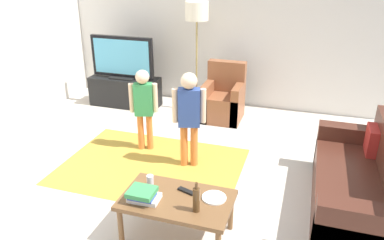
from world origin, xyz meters
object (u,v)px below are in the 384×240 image
object	(u,v)px
child_center	(189,112)
book_stack	(143,195)
bottle	(196,199)
soda_can	(150,181)
plate	(214,198)
child_near_tv	(144,103)
couch	(365,188)
tv_remote	(186,191)
tv_stand	(125,92)
floor_lamp	(197,17)
coffee_table	(177,203)
armchair	(224,101)
tv	(122,58)

from	to	relation	value
child_center	book_stack	distance (m)	1.42
bottle	soda_can	world-z (taller)	bottle
plate	child_near_tv	bearing A→B (deg)	133.03
couch	tv_remote	bearing A→B (deg)	-153.80
tv_stand	tv_remote	bearing A→B (deg)	-53.59
floor_lamp	coffee_table	size ratio (longest dim) A/B	1.78
book_stack	plate	distance (m)	0.64
tv_stand	coffee_table	xyz separation A→B (m)	(2.01, -2.91, 0.13)
child_center	plate	size ratio (longest dim) A/B	5.45
coffee_table	couch	bearing A→B (deg)	28.78
armchair	plate	bearing A→B (deg)	-78.48
couch	plate	xyz separation A→B (m)	(-1.35, -0.82, 0.14)
book_stack	tv	bearing A→B (deg)	119.94
armchair	coffee_table	world-z (taller)	armchair
armchair	floor_lamp	distance (m)	1.36
tv	soda_can	world-z (taller)	tv
armchair	soda_can	distance (m)	2.78
couch	book_stack	size ratio (longest dim) A/B	6.39
armchair	tv	bearing A→B (deg)	179.40
armchair	bottle	bearing A→B (deg)	-81.18
armchair	tv_remote	bearing A→B (deg)	-83.90
floor_lamp	book_stack	distance (m)	3.39
book_stack	bottle	distance (m)	0.50
bottle	child_center	bearing A→B (deg)	110.47
tv_stand	floor_lamp	size ratio (longest dim) A/B	0.67
child_center	floor_lamp	bearing A→B (deg)	104.38
tv_stand	coffee_table	size ratio (longest dim) A/B	1.20
tv_stand	couch	size ratio (longest dim) A/B	0.67
tv	bottle	size ratio (longest dim) A/B	3.88
bottle	plate	xyz separation A→B (m)	(0.10, 0.22, -0.11)
child_near_tv	soda_can	world-z (taller)	child_near_tv
tv_stand	couch	xyz separation A→B (m)	(3.68, -1.99, 0.05)
coffee_table	tv_remote	xyz separation A→B (m)	(0.05, 0.12, 0.06)
armchair	tv_remote	size ratio (longest dim) A/B	5.29
tv_stand	armchair	size ratio (longest dim) A/B	1.33
tv	tv_remote	bearing A→B (deg)	-53.39
floor_lamp	book_stack	bearing A→B (deg)	-81.32
couch	tv	bearing A→B (deg)	151.79
floor_lamp	tv	bearing A→B (deg)	-172.12
couch	child_center	bearing A→B (deg)	169.56
tv	couch	xyz separation A→B (m)	(3.68, -1.97, -0.56)
child_near_tv	coffee_table	size ratio (longest dim) A/B	1.10
soda_can	bottle	bearing A→B (deg)	-22.93
couch	armchair	bearing A→B (deg)	134.41
child_near_tv	bottle	world-z (taller)	child_near_tv
soda_can	tv_remote	bearing A→B (deg)	3.27
coffee_table	bottle	bearing A→B (deg)	-28.61
child_near_tv	child_center	distance (m)	0.74
armchair	plate	world-z (taller)	armchair
child_center	bottle	xyz separation A→B (m)	(0.52, -1.40, -0.18)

